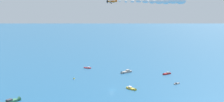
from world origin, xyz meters
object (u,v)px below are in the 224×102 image
object	(u,v)px
motorboat_trailing	(177,83)
biplane_lead	(112,1)
motorboat_inshore	(132,89)
marker_buoy	(74,79)
motorboat_far_stbd	(167,74)
motorboat_near_centre	(13,101)
motorboat_far_port	(87,68)
motorboat_offshore	(126,72)

from	to	relation	value
motorboat_trailing	biplane_lead	xyz separation A→B (m)	(-36.44, 32.53, 57.65)
motorboat_inshore	biplane_lead	world-z (taller)	biplane_lead
biplane_lead	marker_buoy	bearing A→B (deg)	77.87
motorboat_far_stbd	motorboat_trailing	bearing A→B (deg)	-144.86
motorboat_far_stbd	marker_buoy	size ratio (longest dim) A/B	3.81
motorboat_inshore	motorboat_trailing	bearing A→B (deg)	-36.63
motorboat_near_centre	motorboat_inshore	xyz separation A→B (m)	(58.51, -46.65, -0.24)
motorboat_far_port	marker_buoy	size ratio (longest dim) A/B	3.22
marker_buoy	motorboat_far_port	bearing A→B (deg)	21.81
motorboat_near_centre	motorboat_far_port	size ratio (longest dim) A/B	1.64
motorboat_trailing	motorboat_far_port	bearing A→B (deg)	84.59
motorboat_far_port	marker_buoy	world-z (taller)	marker_buoy
motorboat_far_port	motorboat_inshore	world-z (taller)	motorboat_inshore
motorboat_far_port	motorboat_inshore	distance (m)	74.50
motorboat_offshore	marker_buoy	xyz separation A→B (m)	(-39.10, 23.83, -0.44)
motorboat_offshore	biplane_lead	distance (m)	75.91
motorboat_near_centre	motorboat_offshore	world-z (taller)	motorboat_near_centre
motorboat_near_centre	motorboat_inshore	bearing A→B (deg)	-38.56
marker_buoy	biplane_lead	distance (m)	70.16
motorboat_offshore	motorboat_far_port	bearing A→B (deg)	94.36
motorboat_offshore	motorboat_inshore	bearing A→B (deg)	-146.60
motorboat_far_stbd	motorboat_offshore	world-z (taller)	motorboat_offshore
motorboat_trailing	motorboat_near_centre	bearing A→B (deg)	142.07
motorboat_inshore	motorboat_far_stbd	bearing A→B (deg)	-5.23
motorboat_far_stbd	marker_buoy	xyz separation A→B (m)	(-51.70, 54.98, -0.22)
motorboat_near_centre	motorboat_inshore	size ratio (longest dim) A/B	1.35
motorboat_far_port	motorboat_far_stbd	size ratio (longest dim) A/B	0.85
motorboat_trailing	motorboat_far_stbd	bearing A→B (deg)	35.14
motorboat_far_port	motorboat_trailing	distance (m)	86.50
motorboat_offshore	marker_buoy	size ratio (longest dim) A/B	5.17
motorboat_far_stbd	motorboat_offshore	xyz separation A→B (m)	(-12.60, 31.14, 0.21)
motorboat_far_port	motorboat_offshore	distance (m)	38.43
motorboat_near_centre	biplane_lead	xyz separation A→B (m)	(50.94, -35.58, 57.17)
motorboat_offshore	biplane_lead	size ratio (longest dim) A/B	1.46
motorboat_offshore	motorboat_trailing	size ratio (longest dim) A/B	2.14
motorboat_far_stbd	biplane_lead	xyz separation A→B (m)	(-60.10, 15.87, 57.42)
motorboat_far_port	marker_buoy	bearing A→B (deg)	-158.19
motorboat_near_centre	motorboat_trailing	distance (m)	110.79
motorboat_far_port	motorboat_offshore	size ratio (longest dim) A/B	0.62
motorboat_near_centre	motorboat_far_stbd	xyz separation A→B (m)	(111.05, -51.45, -0.25)
motorboat_trailing	motorboat_inshore	bearing A→B (deg)	143.37
motorboat_near_centre	biplane_lead	size ratio (longest dim) A/B	1.49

